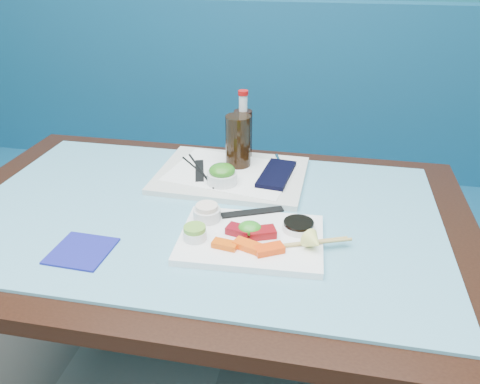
% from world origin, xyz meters
% --- Properties ---
extents(booth_bench, '(3.00, 0.56, 1.17)m').
position_xyz_m(booth_bench, '(0.00, 2.29, 0.37)').
color(booth_bench, navy).
rests_on(booth_bench, ground).
extents(dining_table, '(1.40, 0.90, 0.75)m').
position_xyz_m(dining_table, '(0.00, 1.45, 0.67)').
color(dining_table, black).
rests_on(dining_table, ground).
extents(glass_top, '(1.22, 0.76, 0.01)m').
position_xyz_m(glass_top, '(0.00, 1.45, 0.75)').
color(glass_top, '#5FA4BF').
rests_on(glass_top, dining_table).
extents(sashimi_plate, '(0.34, 0.25, 0.02)m').
position_xyz_m(sashimi_plate, '(0.15, 1.33, 0.77)').
color(sashimi_plate, white).
rests_on(sashimi_plate, glass_top).
extents(salmon_left, '(0.06, 0.04, 0.01)m').
position_xyz_m(salmon_left, '(0.10, 1.28, 0.78)').
color(salmon_left, '#EB5209').
rests_on(salmon_left, sashimi_plate).
extents(salmon_mid, '(0.07, 0.05, 0.02)m').
position_xyz_m(salmon_mid, '(0.15, 1.28, 0.78)').
color(salmon_mid, '#FF500A').
rests_on(salmon_mid, sashimi_plate).
extents(salmon_right, '(0.07, 0.06, 0.02)m').
position_xyz_m(salmon_right, '(0.20, 1.28, 0.78)').
color(salmon_right, '#F84009').
rests_on(salmon_right, sashimi_plate).
extents(tuna_left, '(0.06, 0.05, 0.02)m').
position_xyz_m(tuna_left, '(0.12, 1.34, 0.78)').
color(tuna_left, maroon).
rests_on(tuna_left, sashimi_plate).
extents(tuna_right, '(0.07, 0.06, 0.02)m').
position_xyz_m(tuna_right, '(0.18, 1.34, 0.78)').
color(tuna_right, maroon).
rests_on(tuna_right, sashimi_plate).
extents(seaweed_garnish, '(0.06, 0.06, 0.03)m').
position_xyz_m(seaweed_garnish, '(0.15, 1.34, 0.79)').
color(seaweed_garnish, '#2E8E20').
rests_on(seaweed_garnish, sashimi_plate).
extents(ramekin_wasabi, '(0.06, 0.06, 0.02)m').
position_xyz_m(ramekin_wasabi, '(0.03, 1.30, 0.79)').
color(ramekin_wasabi, white).
rests_on(ramekin_wasabi, sashimi_plate).
extents(wasabi_fill, '(0.06, 0.06, 0.01)m').
position_xyz_m(wasabi_fill, '(0.03, 1.30, 0.80)').
color(wasabi_fill, '#69A635').
rests_on(wasabi_fill, ramekin_wasabi).
extents(ramekin_ginger, '(0.08, 0.08, 0.03)m').
position_xyz_m(ramekin_ginger, '(0.03, 1.39, 0.79)').
color(ramekin_ginger, silver).
rests_on(ramekin_ginger, sashimi_plate).
extents(ginger_fill, '(0.07, 0.07, 0.01)m').
position_xyz_m(ginger_fill, '(0.03, 1.39, 0.81)').
color(ginger_fill, '#F4DCC9').
rests_on(ginger_fill, ramekin_ginger).
extents(soy_dish, '(0.08, 0.08, 0.02)m').
position_xyz_m(soy_dish, '(0.26, 1.38, 0.78)').
color(soy_dish, white).
rests_on(soy_dish, sashimi_plate).
extents(soy_fill, '(0.09, 0.09, 0.01)m').
position_xyz_m(soy_fill, '(0.26, 1.38, 0.79)').
color(soy_fill, black).
rests_on(soy_fill, soy_dish).
extents(lemon_wedge, '(0.06, 0.06, 0.05)m').
position_xyz_m(lemon_wedge, '(0.30, 1.30, 0.80)').
color(lemon_wedge, '#E9E96E').
rests_on(lemon_wedge, sashimi_plate).
extents(chopstick_sleeve, '(0.16, 0.09, 0.00)m').
position_xyz_m(chopstick_sleeve, '(0.14, 1.44, 0.78)').
color(chopstick_sleeve, black).
rests_on(chopstick_sleeve, sashimi_plate).
extents(wooden_chopstick_a, '(0.22, 0.10, 0.01)m').
position_xyz_m(wooden_chopstick_a, '(0.26, 1.32, 0.78)').
color(wooden_chopstick_a, tan).
rests_on(wooden_chopstick_a, sashimi_plate).
extents(wooden_chopstick_b, '(0.22, 0.09, 0.01)m').
position_xyz_m(wooden_chopstick_b, '(0.27, 1.32, 0.78)').
color(wooden_chopstick_b, tan).
rests_on(wooden_chopstick_b, sashimi_plate).
extents(serving_tray, '(0.44, 0.33, 0.02)m').
position_xyz_m(serving_tray, '(0.04, 1.66, 0.77)').
color(serving_tray, silver).
rests_on(serving_tray, glass_top).
extents(paper_placemat, '(0.39, 0.31, 0.00)m').
position_xyz_m(paper_placemat, '(0.04, 1.66, 0.78)').
color(paper_placemat, white).
rests_on(paper_placemat, serving_tray).
extents(seaweed_bowl, '(0.11, 0.11, 0.03)m').
position_xyz_m(seaweed_bowl, '(0.03, 1.58, 0.79)').
color(seaweed_bowl, white).
rests_on(seaweed_bowl, serving_tray).
extents(seaweed_salad, '(0.09, 0.09, 0.04)m').
position_xyz_m(seaweed_salad, '(0.03, 1.58, 0.82)').
color(seaweed_salad, '#2D771B').
rests_on(seaweed_salad, seaweed_bowl).
extents(cola_glass, '(0.10, 0.10, 0.16)m').
position_xyz_m(cola_glass, '(0.05, 1.71, 0.85)').
color(cola_glass, black).
rests_on(cola_glass, serving_tray).
extents(navy_pouch, '(0.10, 0.19, 0.01)m').
position_xyz_m(navy_pouch, '(0.17, 1.66, 0.78)').
color(navy_pouch, black).
rests_on(navy_pouch, serving_tray).
extents(fork, '(0.03, 0.08, 0.01)m').
position_xyz_m(fork, '(0.17, 1.76, 0.78)').
color(fork, white).
rests_on(fork, serving_tray).
extents(black_chopstick_a, '(0.15, 0.17, 0.01)m').
position_xyz_m(black_chopstick_a, '(-0.06, 1.65, 0.78)').
color(black_chopstick_a, black).
rests_on(black_chopstick_a, serving_tray).
extents(black_chopstick_b, '(0.14, 0.21, 0.01)m').
position_xyz_m(black_chopstick_b, '(-0.05, 1.65, 0.78)').
color(black_chopstick_b, black).
rests_on(black_chopstick_b, serving_tray).
extents(tray_sleeve, '(0.06, 0.15, 0.00)m').
position_xyz_m(tray_sleeve, '(-0.06, 1.65, 0.78)').
color(tray_sleeve, black).
rests_on(tray_sleeve, serving_tray).
extents(cola_bottle_body, '(0.07, 0.07, 0.16)m').
position_xyz_m(cola_bottle_body, '(0.05, 1.79, 0.84)').
color(cola_bottle_body, black).
rests_on(cola_bottle_body, glass_top).
extents(cola_bottle_neck, '(0.03, 0.03, 0.05)m').
position_xyz_m(cola_bottle_neck, '(0.05, 1.79, 0.95)').
color(cola_bottle_neck, silver).
rests_on(cola_bottle_neck, cola_bottle_body).
extents(cola_bottle_cap, '(0.04, 0.04, 0.01)m').
position_xyz_m(cola_bottle_cap, '(0.05, 1.79, 0.98)').
color(cola_bottle_cap, '#B30B0B').
rests_on(cola_bottle_cap, cola_bottle_neck).
extents(blue_napkin, '(0.13, 0.13, 0.01)m').
position_xyz_m(blue_napkin, '(-0.22, 1.22, 0.76)').
color(blue_napkin, navy).
rests_on(blue_napkin, glass_top).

